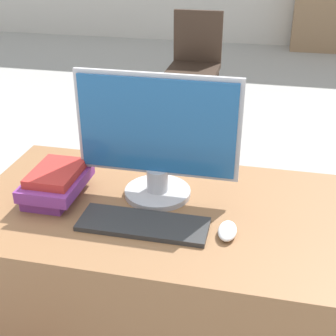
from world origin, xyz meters
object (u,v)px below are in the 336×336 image
at_px(book_stack, 55,183).
at_px(far_chair, 195,59).
at_px(monitor, 157,138).
at_px(mouse, 227,231).
at_px(keyboard, 143,224).

height_order(book_stack, far_chair, far_chair).
distance_m(monitor, mouse, 0.38).
bearing_deg(keyboard, mouse, 2.22).
height_order(keyboard, far_chair, far_chair).
height_order(mouse, far_chair, far_chair).
distance_m(monitor, far_chair, 2.81).
relative_size(monitor, far_chair, 0.60).
relative_size(monitor, book_stack, 2.14).
height_order(monitor, far_chair, monitor).
distance_m(keyboard, far_chair, 2.98).
xyz_separation_m(keyboard, book_stack, (-0.34, 0.10, 0.05)).
distance_m(monitor, book_stack, 0.39).
height_order(keyboard, book_stack, book_stack).
relative_size(mouse, book_stack, 0.41).
bearing_deg(far_chair, book_stack, -127.69).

